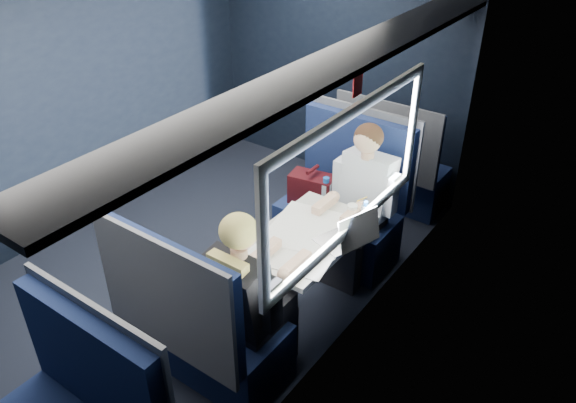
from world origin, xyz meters
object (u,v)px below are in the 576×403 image
Objects in this scene: woman at (247,292)px; man at (361,196)px; seat_row_front at (392,168)px; cup at (352,211)px; table at (303,242)px; seat_bay_near at (341,208)px; laptop at (350,235)px; bottle_small at (365,215)px; seat_bay_far at (202,329)px.

man is at bearing 90.00° from woman.
seat_row_front reaches higher than cup.
seat_bay_near reaches higher than table.
laptop is at bearing -56.38° from seat_bay_near.
laptop is (0.53, -0.79, 0.38)m from seat_bay_near.
seat_bay_near reaches higher than bottle_small.
seat_bay_near is 3.12× the size of laptop.
seat_bay_far reaches higher than seat_row_front.
table is 0.44m from cup.
man is at bearing 84.48° from table.
cup is (-0.16, 0.31, -0.02)m from laptop.
seat_bay_far is 1.37m from bottle_small.
bottle_small is at bearing -47.14° from seat_bay_near.
cup is (-0.13, 0.05, -0.04)m from bottle_small.
seat_bay_near is at bearing 90.48° from seat_bay_far.
woman is at bearing -84.30° from seat_row_front.
seat_bay_far is 3.12× the size of laptop.
table is at bearing -95.52° from man.
man is 6.72× the size of bottle_small.
seat_bay_far is at bearing -89.52° from seat_bay_near.
seat_row_front is at bearing 103.98° from cup.
man is 13.75× the size of cup.
seat_bay_near is at bearing 123.62° from laptop.
laptop reaches higher than bottle_small.
table is 2.48× the size of laptop.
bottle_small reaches higher than table.
laptop is (0.33, 0.08, 0.15)m from table.
woman is (0.26, -1.58, 0.30)m from seat_bay_near.
seat_row_front is 1.84m from laptop.
woman reaches higher than seat_row_front.
bottle_small is at bearing 48.35° from table.
man is at bearing 107.85° from cup.
laptop is at bearing -82.87° from bottle_small.
seat_bay_near is at bearing 132.86° from bottle_small.
seat_bay_near is 1.09× the size of seat_row_front.
table is at bearing -84.20° from seat_row_front.
seat_bay_far is 1.15m from laptop.
bottle_small is at bearing -71.82° from seat_row_front.
laptop is 2.05× the size of bottle_small.
table is 0.86× the size of seat_row_front.
seat_bay_near is (-0.20, 0.87, -0.24)m from table.
bottle_small is at bearing 97.13° from laptop.
laptop is (0.26, -0.62, 0.09)m from man.
man and woman have the same top height.
seat_bay_far is at bearing -99.03° from man.
laptop is at bearing -62.40° from cup.
laptop reaches higher than table.
cup is (0.10, 1.09, 0.06)m from woman.
woman is at bearing -102.45° from bottle_small.
seat_row_front is at bearing 90.00° from seat_bay_far.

